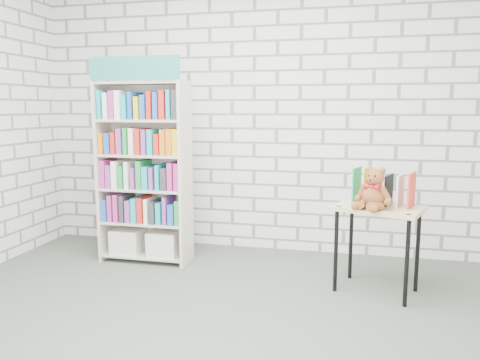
# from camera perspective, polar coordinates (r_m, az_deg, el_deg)

# --- Properties ---
(ground) EXTENTS (4.50, 4.50, 0.00)m
(ground) POSITION_cam_1_polar(r_m,az_deg,el_deg) (3.23, -5.80, -18.24)
(ground) COLOR #434D41
(ground) RESTS_ON ground
(room_shell) EXTENTS (4.52, 4.02, 2.81)m
(room_shell) POSITION_cam_1_polar(r_m,az_deg,el_deg) (2.90, -6.36, 15.07)
(room_shell) COLOR silver
(room_shell) RESTS_ON ground
(bookshelf) EXTENTS (0.85, 0.33, 1.92)m
(bookshelf) POSITION_cam_1_polar(r_m,az_deg,el_deg) (4.52, -11.55, 1.12)
(bookshelf) COLOR beige
(bookshelf) RESTS_ON ground
(display_table) EXTENTS (0.76, 0.64, 0.70)m
(display_table) POSITION_cam_1_polar(r_m,az_deg,el_deg) (3.86, 16.49, -4.53)
(display_table) COLOR tan
(display_table) RESTS_ON ground
(table_books) EXTENTS (0.49, 0.34, 0.27)m
(table_books) POSITION_cam_1_polar(r_m,az_deg,el_deg) (3.91, 17.08, -0.89)
(table_books) COLOR teal
(table_books) RESTS_ON display_table
(teddy_bear) EXTENTS (0.31, 0.29, 0.32)m
(teddy_bear) POSITION_cam_1_polar(r_m,az_deg,el_deg) (3.72, 15.98, -1.42)
(teddy_bear) COLOR brown
(teddy_bear) RESTS_ON display_table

